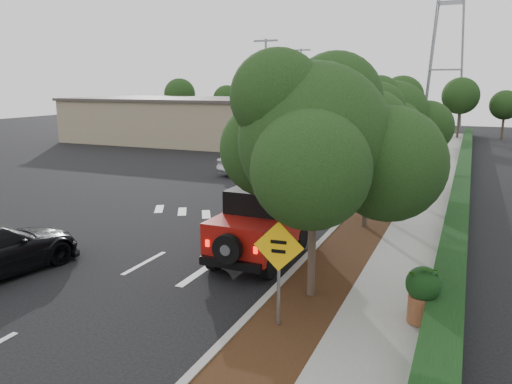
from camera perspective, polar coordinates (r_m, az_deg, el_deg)
The scene contains 18 objects.
ground at distance 16.24m, azimuth -12.62°, elevation -7.92°, with size 120.00×120.00×0.00m, color black.
curb at distance 25.27m, azimuth 12.46°, elevation -0.45°, with size 0.20×70.00×0.15m, color #9E9B93.
planting_strip at distance 25.11m, azimuth 14.69°, elevation -0.68°, with size 1.80×70.00×0.12m, color black.
sidewalk at distance 24.92m, azimuth 19.01°, elevation -1.05°, with size 2.00×70.00×0.12m, color gray.
hedge at distance 24.80m, azimuth 22.28°, elevation -0.56°, with size 0.80×70.00×0.80m, color black.
commercial_building at distance 49.28m, azimuth -7.50°, elevation 8.10°, with size 22.00×12.00×4.00m, color gray.
transmission_tower at distance 60.59m, azimuth 20.35°, elevation 6.31°, with size 7.00×4.00×28.00m, color slate, non-canonical shape.
street_tree_near at distance 13.46m, azimuth 6.26°, elevation -12.04°, with size 3.80×3.80×5.92m, color black, non-canonical shape.
street_tree_mid at distance 19.87m, azimuth 12.23°, elevation -4.14°, with size 3.20×3.20×5.32m, color black, non-canonical shape.
street_tree_far at distance 26.09m, azimuth 15.02°, elevation -0.35°, with size 3.40×3.40×5.62m, color black, non-canonical shape.
light_pole_a at distance 41.68m, azimuth 1.07°, elevation 4.69°, with size 2.00×0.22×9.00m, color slate, non-canonical shape.
light_pole_b at distance 53.22m, azimuth 4.98°, elevation 6.30°, with size 2.00×0.22×9.00m, color slate, non-canonical shape.
red_jeep at distance 16.03m, azimuth 0.77°, elevation -3.48°, with size 2.07×4.54×2.31m.
silver_suv_ahead at distance 25.70m, azimuth 8.90°, elevation 1.31°, with size 2.30×5.00×1.39m, color #9C9FA4.
silver_sedan_oncoming at distance 31.15m, azimuth -0.43°, elevation 3.45°, with size 1.55×4.45×1.47m, color #93959A.
parked_suv at distance 43.28m, azimuth -2.62°, elevation 5.85°, with size 1.57×3.91×1.33m, color #AEAFB6.
speed_hump_sign at distance 11.21m, azimuth 2.61°, elevation -7.70°, with size 1.15×0.15×2.45m.
terracotta_planter at distance 12.20m, azimuth 18.56°, elevation -10.45°, with size 0.80×0.80×1.40m.
Camera 1 is at (9.09, -12.26, 5.53)m, focal length 35.00 mm.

